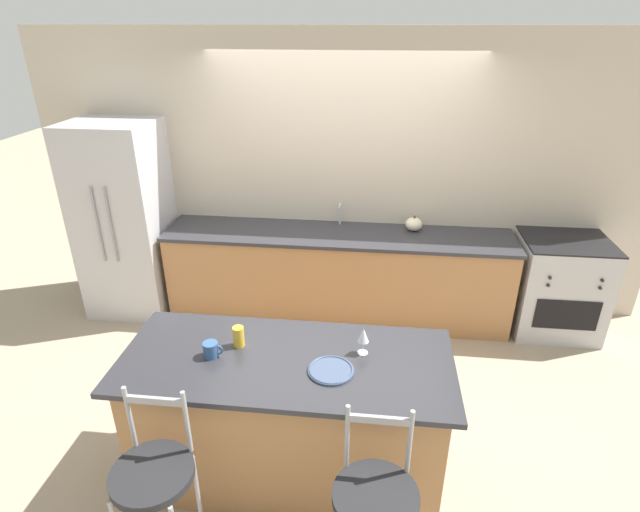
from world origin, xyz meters
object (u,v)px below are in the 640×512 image
bar_stool_near (156,489)px  tumbler_cup (239,337)px  dinner_plate (331,370)px  wine_glass (363,336)px  coffee_mug (211,350)px  pumpkin_decoration (414,224)px  oven_range (558,285)px  bar_stool_far (375,512)px  refrigerator (125,220)px

bar_stool_near → tumbler_cup: bearing=73.3°
dinner_plate → wine_glass: bearing=48.3°
dinner_plate → coffee_mug: (-0.72, 0.06, 0.04)m
tumbler_cup → pumpkin_decoration: bearing=60.4°
wine_glass → tumbler_cup: size_ratio=1.33×
coffee_mug → pumpkin_decoration: bearing=59.1°
oven_range → wine_glass: size_ratio=5.33×
pumpkin_decoration → bar_stool_near: bearing=-116.2°
bar_stool_far → tumbler_cup: 1.24m
oven_range → bar_stool_near: bar_stool_near is taller
coffee_mug → bar_stool_near: bearing=-98.8°
tumbler_cup → pumpkin_decoration: (1.17, 2.06, -0.03)m
bar_stool_far → dinner_plate: 0.76m
bar_stool_far → pumpkin_decoration: (0.31, 2.87, 0.36)m
wine_glass → bar_stool_near: bearing=-140.8°
oven_range → pumpkin_decoration: pumpkin_decoration is taller
bar_stool_far → coffee_mug: (-0.99, 0.68, 0.37)m
dinner_plate → tumbler_cup: (-0.58, 0.18, 0.06)m
bar_stool_far → wine_glass: 0.94m
refrigerator → pumpkin_decoration: refrigerator is taller
refrigerator → tumbler_cup: refrigerator is taller
dinner_plate → wine_glass: wine_glass is taller
refrigerator → dinner_plate: refrigerator is taller
dinner_plate → wine_glass: 0.28m
tumbler_cup → coffee_mug: bearing=-138.0°
bar_stool_far → pumpkin_decoration: 2.91m
oven_range → dinner_plate: bearing=-133.2°
coffee_mug → tumbler_cup: (0.14, 0.12, 0.02)m
bar_stool_near → pumpkin_decoration: 3.21m
coffee_mug → pumpkin_decoration: pumpkin_decoration is taller
bar_stool_near → bar_stool_far: 1.10m
dinner_plate → tumbler_cup: 0.61m
refrigerator → tumbler_cup: (1.64, -1.87, 0.04)m
dinner_plate → refrigerator: bearing=137.3°
bar_stool_near → bar_stool_far: (1.10, -0.00, 0.00)m
wine_glass → pumpkin_decoration: 2.09m
tumbler_cup → refrigerator: bearing=131.3°
wine_glass → bar_stool_far: bearing=-83.1°
pumpkin_decoration → tumbler_cup: bearing=-119.6°
dinner_plate → pumpkin_decoration: 2.32m
oven_range → coffee_mug: size_ratio=7.70×
oven_range → bar_stool_near: (-2.78, -2.70, 0.14)m
bar_stool_far → wine_glass: bar_stool_far is taller
refrigerator → dinner_plate: size_ratio=7.21×
oven_range → pumpkin_decoration: 1.47m
bar_stool_near → dinner_plate: 1.08m
refrigerator → oven_range: bearing=0.4°
dinner_plate → bar_stool_far: bearing=-66.4°
refrigerator → tumbler_cup: 2.49m
refrigerator → wine_glass: bearing=-37.7°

